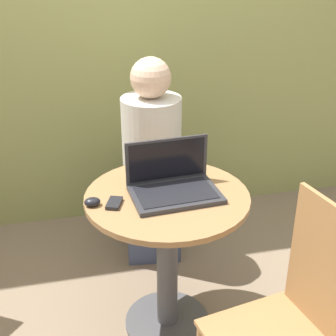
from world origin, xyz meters
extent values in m
plane|color=#7F6B56|center=(0.00, 0.00, 0.00)|extent=(12.00, 12.00, 0.00)
cube|color=#939956|center=(0.00, 1.12, 1.30)|extent=(7.00, 0.05, 2.60)
cylinder|color=#4C4C51|center=(0.00, 0.00, 0.01)|extent=(0.41, 0.41, 0.02)
cylinder|color=#4C4C51|center=(0.00, 0.00, 0.36)|extent=(0.10, 0.10, 0.67)
cylinder|color=olive|center=(0.00, 0.00, 0.70)|extent=(0.70, 0.70, 0.02)
cube|color=#2D2D33|center=(0.03, -0.02, 0.73)|extent=(0.38, 0.27, 0.02)
cube|color=black|center=(0.03, -0.02, 0.74)|extent=(0.34, 0.22, 0.00)
cube|color=#2D2D33|center=(0.02, 0.10, 0.83)|extent=(0.37, 0.04, 0.19)
cube|color=black|center=(0.02, 0.09, 0.83)|extent=(0.34, 0.03, 0.17)
cube|color=black|center=(-0.23, -0.04, 0.73)|extent=(0.08, 0.11, 0.02)
ellipsoid|color=black|center=(-0.32, -0.02, 0.73)|extent=(0.07, 0.05, 0.03)
cube|color=#9E7042|center=(0.41, -0.59, 0.70)|extent=(0.08, 0.37, 0.49)
cube|color=#3D4766|center=(0.06, 0.69, 0.22)|extent=(0.35, 0.48, 0.44)
cylinder|color=beige|center=(0.05, 0.58, 0.70)|extent=(0.32, 0.32, 0.53)
sphere|color=beige|center=(0.05, 0.58, 1.07)|extent=(0.21, 0.21, 0.21)
camera|label=1|loc=(-0.38, -1.69, 1.68)|focal=50.00mm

